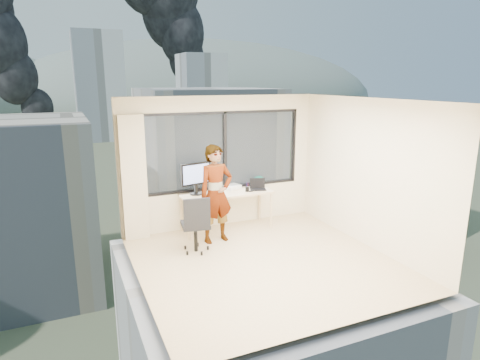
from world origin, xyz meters
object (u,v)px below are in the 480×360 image
desk (227,211)px  handbag (259,181)px  laptop (258,185)px  chair (195,223)px  person (216,194)px  game_console (232,187)px  monitor (196,178)px

desk → handbag: handbag is taller
laptop → chair: bearing=-136.9°
person → handbag: bearing=23.0°
game_console → handbag: 0.58m
desk → chair: 1.21m
chair → monitor: monitor is taller
chair → game_console: 1.55m
handbag → laptop: bearing=-105.1°
desk → person: person is taller
chair → game_console: bearing=51.3°
desk → chair: chair is taller
person → laptop: (1.06, 0.44, -0.04)m
person → handbag: (1.20, 0.70, -0.04)m
monitor → laptop: size_ratio=1.93×
person → laptop: size_ratio=5.53×
monitor → handbag: bearing=-9.0°
game_console → laptop: laptop is taller
desk → monitor: 0.91m
desk → game_console: size_ratio=6.10×
desk → monitor: (-0.58, 0.13, 0.69)m
chair → laptop: 1.76m
laptop → monitor: bearing=-170.9°
handbag → person: bearing=-136.5°
handbag → chair: bearing=-136.1°
desk → monitor: monitor is taller
laptop → person: bearing=-140.1°
monitor → game_console: monitor is taller
game_console → handbag: bearing=-21.5°
game_console → handbag: size_ratio=1.07×
monitor → handbag: 1.39m
chair → game_console: (1.12, 1.05, 0.27)m
desk → game_console: (0.22, 0.24, 0.41)m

